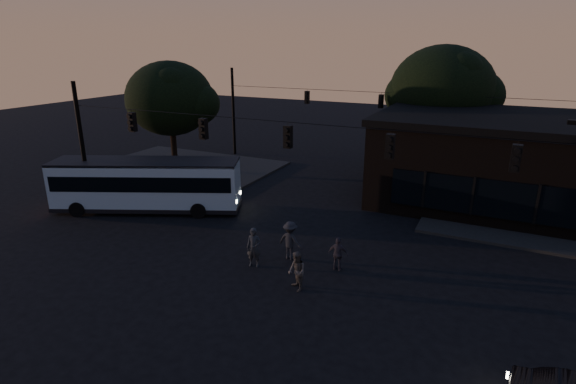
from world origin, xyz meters
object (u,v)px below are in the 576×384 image
at_px(pedestrian_c, 338,254).
at_px(pedestrian_d, 290,240).
at_px(bus, 147,183).
at_px(pedestrian_a, 254,248).
at_px(building, 508,161).
at_px(pedestrian_b, 297,271).

xyz_separation_m(pedestrian_c, pedestrian_d, (-2.33, 0.08, 0.15)).
height_order(bus, pedestrian_a, bus).
bearing_deg(pedestrian_c, building, -118.81).
height_order(building, pedestrian_c, building).
height_order(building, pedestrian_d, building).
relative_size(pedestrian_a, pedestrian_b, 1.09).
distance_m(bus, pedestrian_d, 10.55).
distance_m(bus, pedestrian_b, 12.59).
xyz_separation_m(pedestrian_b, pedestrian_c, (0.92, 2.31, -0.06)).
xyz_separation_m(pedestrian_a, pedestrian_c, (3.47, 1.27, -0.14)).
bearing_deg(pedestrian_a, pedestrian_c, 6.19).
height_order(pedestrian_a, pedestrian_d, pedestrian_d).
bearing_deg(pedestrian_d, pedestrian_a, 56.78).
xyz_separation_m(pedestrian_a, pedestrian_d, (1.14, 1.35, 0.01)).
distance_m(building, pedestrian_c, 14.25).
bearing_deg(pedestrian_a, bus, 145.32).
xyz_separation_m(building, pedestrian_a, (-9.73, -13.92, -1.81)).
bearing_deg(pedestrian_b, building, 107.68).
bearing_deg(pedestrian_c, pedestrian_a, 17.71).
bearing_deg(building, bus, -151.05).
bearing_deg(pedestrian_a, pedestrian_d, 35.96).
height_order(pedestrian_b, pedestrian_c, pedestrian_b).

